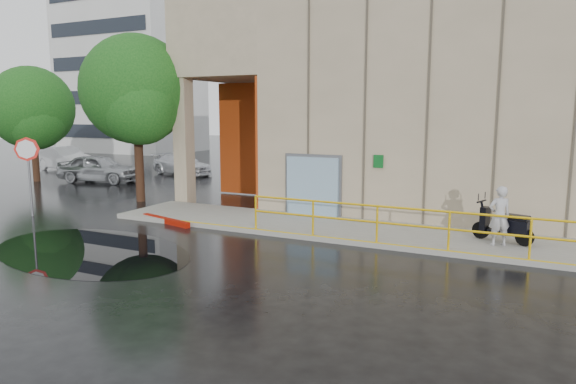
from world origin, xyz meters
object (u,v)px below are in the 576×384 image
Objects in this scene: car_c at (182,165)px; tree_near at (137,94)px; red_curb at (166,220)px; car_b at (65,159)px; car_a at (99,168)px; tree_far at (33,111)px; stop_sign at (28,159)px; person at (499,216)px; scooter at (504,216)px.

car_c is 0.62× the size of tree_near.
red_curb is 18.71m from car_b.
car_a is 0.64× the size of tree_near.
tree_near is 9.79m from tree_far.
stop_sign is 0.61× the size of car_b.
stop_sign reaches higher than car_b.
stop_sign reaches higher than red_curb.
stop_sign is at bearing -122.37° from car_b.
person reaches higher than car_c.
car_b is 6.07m from tree_far.
red_curb is 14.54m from tree_far.
tree_near is at bearing -35.96° from person.
tree_far reaches higher than stop_sign.
person is at bearing -95.60° from car_b.
tree_near is at bearing 52.70° from stop_sign.
car_c is 8.36m from tree_far.
stop_sign is at bearing -158.89° from car_a.
car_a reaches higher than scooter.
stop_sign is 0.46× the size of tree_far.
stop_sign is 4.89m from tree_near.
tree_far is (-13.01, 5.37, 3.65)m from red_curb.
car_a is at bearing -104.48° from car_b.
red_curb is 0.52× the size of car_b.
tree_far reaches higher than car_b.
tree_near is (4.31, -8.33, 3.80)m from car_c.
scooter is 0.28× the size of tree_far.
scooter is 14.42m from tree_near.
car_a is (-20.00, 5.47, -0.21)m from person.
person is 0.35× the size of car_b.
scooter is 20.72m from car_a.
car_b is 14.64m from tree_near.
tree_near is (1.49, 4.00, 2.38)m from stop_sign.
scooter reaches higher than red_curb.
person is at bearing -83.47° from scooter.
red_curb is 13.69m from car_c.
car_a is 8.09m from tree_near.
car_c is at bearing -67.29° from car_b.
car_a is 0.72× the size of tree_far.
car_b is at bearing 150.87° from tree_near.
person reaches higher than red_curb.
car_b is 0.68× the size of tree_near.
scooter is at bearing -131.40° from person.
person is at bearing 6.13° from red_curb.
tree_far is at bearing 157.58° from red_curb.
person reaches higher than car_b.
stop_sign reaches higher than scooter.
car_b is (-26.21, 8.65, -0.19)m from person.
car_a reaches higher than red_curb.
person is 27.60m from car_b.
scooter is 27.56m from car_b.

